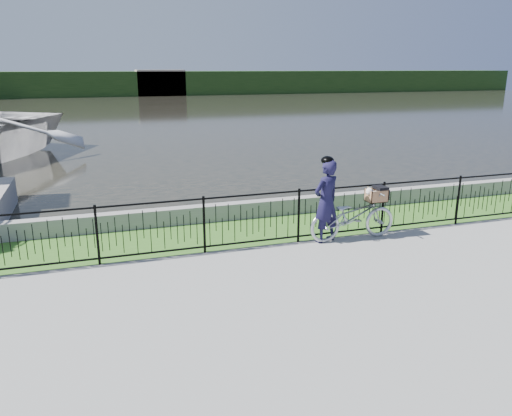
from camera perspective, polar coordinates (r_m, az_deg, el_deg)
name	(u,v)px	position (r m, az deg, el deg)	size (l,w,h in m)	color
ground	(281,277)	(8.82, 2.88, -7.88)	(120.00, 120.00, 0.00)	gray
grass_strip	(239,232)	(11.12, -1.94, -2.75)	(60.00, 2.00, 0.01)	#386A21
water	(129,114)	(40.78, -14.30, 10.36)	(120.00, 120.00, 0.00)	black
quay_wall	(227,212)	(11.98, -3.30, -0.41)	(60.00, 0.30, 0.40)	gray
fence	(253,220)	(10.04, -0.36, -1.38)	(14.00, 0.06, 1.15)	black
far_treeline	(111,84)	(67.62, -16.22, 13.49)	(120.00, 6.00, 3.00)	#223F18
far_building_right	(160,83)	(66.65, -10.87, 13.88)	(6.00, 3.00, 3.20)	gray
bicycle_rig	(353,216)	(10.72, 11.04, -0.86)	(1.94, 0.68, 1.13)	#B1B6BE
cyclist	(326,200)	(10.40, 8.03, 0.90)	(0.74, 0.61, 1.81)	black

